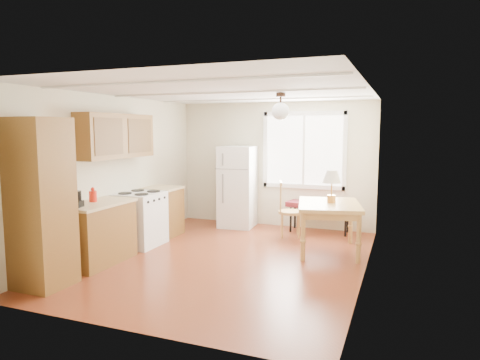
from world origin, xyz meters
The scene contains 11 objects.
room_shell centered at (0.00, 0.00, 1.25)m, with size 4.60×5.60×2.62m.
kitchen_run centered at (-1.72, -0.63, 0.84)m, with size 0.65×3.40×2.20m.
window_unit centered at (0.60, 2.47, 1.55)m, with size 1.64×0.05×1.51m.
pendant_light centered at (0.70, 0.40, 2.24)m, with size 0.26×0.26×0.40m.
refrigerator centered at (-0.66, 2.12, 0.81)m, with size 0.72×0.72×1.62m.
bench centered at (0.98, 2.22, 0.50)m, with size 1.29×0.65×0.57m.
dining_table centered at (1.36, 0.97, 0.69)m, with size 1.20×1.44×0.79m.
chair centered at (0.45, 1.66, 0.58)m, with size 0.48×0.48×1.01m.
table_lamp centered at (1.38, 1.04, 1.16)m, with size 0.30×0.30×0.52m.
coffee_maker centered at (-1.72, -1.32, 1.05)m, with size 0.25×0.30×0.40m.
kettle centered at (-1.79, -0.81, 0.99)m, with size 0.11×0.11×0.22m.
Camera 1 is at (2.44, -5.80, 1.95)m, focal length 32.00 mm.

